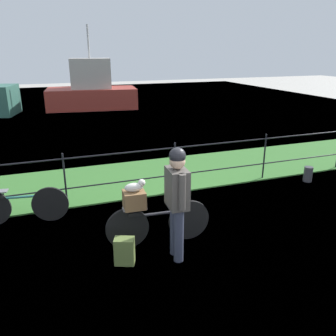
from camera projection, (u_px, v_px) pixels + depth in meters
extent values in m
plane|color=#B2ADA3|center=(226.00, 242.00, 5.52)|extent=(60.00, 60.00, 0.00)
cube|color=#38702D|center=(158.00, 175.00, 8.49)|extent=(27.00, 2.40, 0.03)
plane|color=#60849E|center=(99.00, 116.00, 16.04)|extent=(30.00, 30.00, 0.00)
cylinder|color=black|center=(65.00, 181.00, 6.60)|extent=(0.04, 0.04, 1.09)
cylinder|color=black|center=(175.00, 168.00, 7.34)|extent=(0.04, 0.04, 1.09)
cylinder|color=black|center=(264.00, 157.00, 8.07)|extent=(0.04, 0.04, 1.09)
cylinder|color=black|center=(175.00, 175.00, 7.39)|extent=(18.00, 0.03, 0.03)
cylinder|color=black|center=(175.00, 148.00, 7.19)|extent=(18.00, 0.03, 0.03)
cylinder|color=black|center=(189.00, 220.00, 5.54)|extent=(0.67, 0.09, 0.67)
cylinder|color=black|center=(127.00, 228.00, 5.28)|extent=(0.67, 0.09, 0.67)
cylinder|color=#2D2D33|center=(159.00, 213.00, 5.35)|extent=(0.78, 0.10, 0.04)
cube|color=black|center=(135.00, 214.00, 5.23)|extent=(0.21, 0.10, 0.06)
cube|color=slate|center=(135.00, 208.00, 5.20)|extent=(0.37, 0.19, 0.02)
cube|color=brown|center=(134.00, 200.00, 5.16)|extent=(0.34, 0.31, 0.26)
ellipsoid|color=silver|center=(134.00, 187.00, 5.09)|extent=(0.29, 0.16, 0.13)
sphere|color=silver|center=(142.00, 183.00, 5.11)|extent=(0.11, 0.11, 0.11)
cylinder|color=#383D51|center=(175.00, 229.00, 5.10)|extent=(0.14, 0.14, 0.82)
cylinder|color=#383D51|center=(179.00, 235.00, 4.92)|extent=(0.14, 0.14, 0.82)
cube|color=#4C4742|center=(177.00, 188.00, 4.79)|extent=(0.29, 0.42, 0.56)
cylinder|color=#4C4742|center=(173.00, 181.00, 4.98)|extent=(0.10, 0.10, 0.50)
cylinder|color=#4C4742|center=(182.00, 192.00, 4.58)|extent=(0.10, 0.10, 0.50)
sphere|color=tan|center=(177.00, 161.00, 4.66)|extent=(0.22, 0.22, 0.22)
sphere|color=black|center=(177.00, 156.00, 4.64)|extent=(0.23, 0.23, 0.23)
cube|color=olive|center=(125.00, 251.00, 4.92)|extent=(0.33, 0.27, 0.40)
cylinder|color=#38383D|center=(308.00, 174.00, 8.04)|extent=(0.20, 0.20, 0.35)
cylinder|color=black|center=(50.00, 204.00, 6.14)|extent=(0.64, 0.15, 0.64)
cylinder|color=#337F70|center=(20.00, 197.00, 6.00)|extent=(0.75, 0.17, 0.04)
cube|color=#9E3328|center=(92.00, 98.00, 18.13)|extent=(4.77, 2.79, 1.04)
cube|color=#B7B2A8|center=(90.00, 73.00, 17.72)|extent=(2.17, 1.80, 1.48)
cylinder|color=#B2B2B2|center=(88.00, 41.00, 17.22)|extent=(0.10, 0.10, 1.60)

